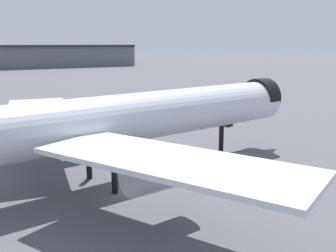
{
  "coord_description": "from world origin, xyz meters",
  "views": [
    {
      "loc": [
        -17.79,
        -36.66,
        16.0
      ],
      "look_at": [
        8.25,
        4.29,
        5.69
      ],
      "focal_mm": 42.14,
      "sensor_mm": 36.0,
      "label": 1
    }
  ],
  "objects_px": {
    "baggage_cart_trailing": "(226,121)",
    "traffic_cone_wingtip": "(94,122)",
    "baggage_tug_wing": "(72,120)",
    "airliner_near_gate": "(117,121)"
  },
  "relations": [
    {
      "from": "airliner_near_gate",
      "to": "baggage_cart_trailing",
      "type": "height_order",
      "value": "airliner_near_gate"
    },
    {
      "from": "baggage_tug_wing",
      "to": "traffic_cone_wingtip",
      "type": "bearing_deg",
      "value": 98.29
    },
    {
      "from": "baggage_tug_wing",
      "to": "baggage_cart_trailing",
      "type": "distance_m",
      "value": 30.43
    },
    {
      "from": "baggage_cart_trailing",
      "to": "traffic_cone_wingtip",
      "type": "bearing_deg",
      "value": -144.34
    },
    {
      "from": "airliner_near_gate",
      "to": "baggage_tug_wing",
      "type": "bearing_deg",
      "value": 73.91
    },
    {
      "from": "airliner_near_gate",
      "to": "baggage_tug_wing",
      "type": "distance_m",
      "value": 36.03
    },
    {
      "from": "baggage_tug_wing",
      "to": "traffic_cone_wingtip",
      "type": "relative_size",
      "value": 5.64
    },
    {
      "from": "baggage_cart_trailing",
      "to": "baggage_tug_wing",
      "type": "bearing_deg",
      "value": -141.86
    },
    {
      "from": "baggage_cart_trailing",
      "to": "traffic_cone_wingtip",
      "type": "xyz_separation_m",
      "value": [
        -21.16,
        15.89,
        -0.66
      ]
    },
    {
      "from": "baggage_tug_wing",
      "to": "baggage_cart_trailing",
      "type": "bearing_deg",
      "value": 82.27
    }
  ]
}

